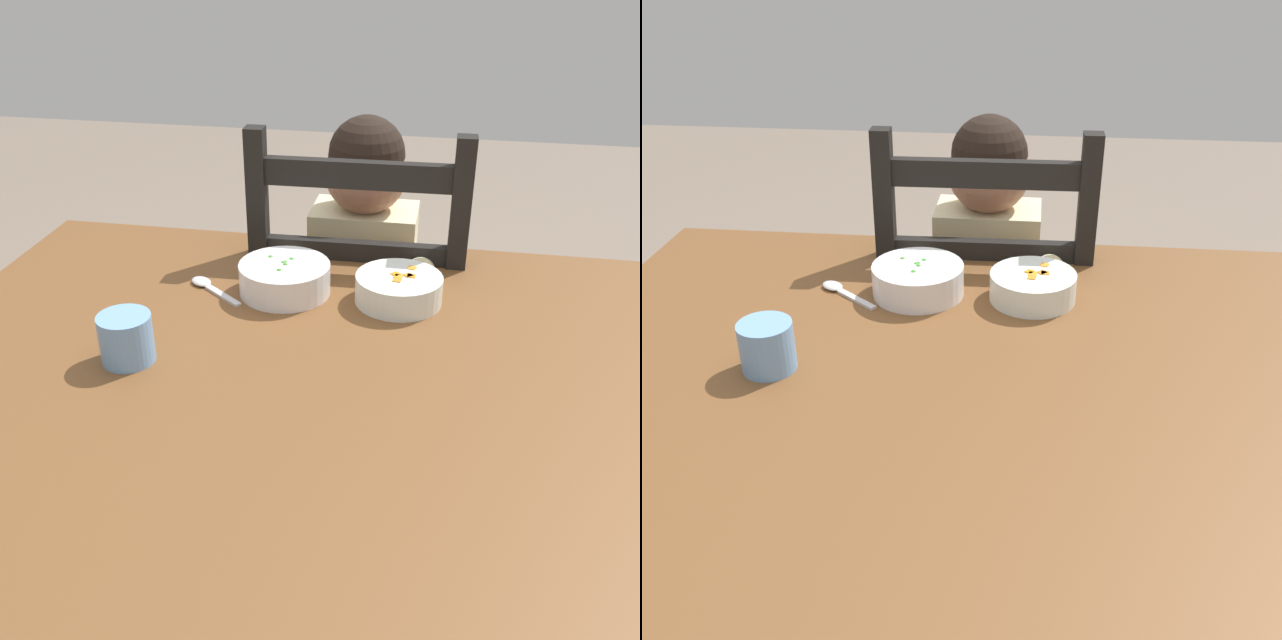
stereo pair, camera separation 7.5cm
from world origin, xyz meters
TOP-DOWN VIEW (x-y plane):
  - dining_table at (0.00, 0.00)m, footprint 1.27×1.00m
  - dining_chair at (0.01, 0.55)m, footprint 0.43×0.43m
  - child_figure at (0.01, 0.54)m, footprint 0.32×0.31m
  - bowl_of_peas at (-0.09, 0.25)m, footprint 0.16×0.16m
  - bowl_of_carrots at (0.11, 0.25)m, footprint 0.15×0.15m
  - spoon at (-0.23, 0.24)m, footprint 0.12×0.10m
  - drinking_cup at (-0.27, -0.01)m, footprint 0.08×0.08m

SIDE VIEW (x-z plane):
  - dining_chair at x=0.01m, z-range -0.02..0.95m
  - dining_table at x=0.00m, z-range 0.27..0.99m
  - child_figure at x=0.01m, z-range 0.15..1.11m
  - spoon at x=-0.23m, z-range 0.72..0.73m
  - bowl_of_carrots at x=0.11m, z-range 0.72..0.77m
  - bowl_of_peas at x=-0.09m, z-range 0.72..0.78m
  - drinking_cup at x=-0.27m, z-range 0.72..0.80m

